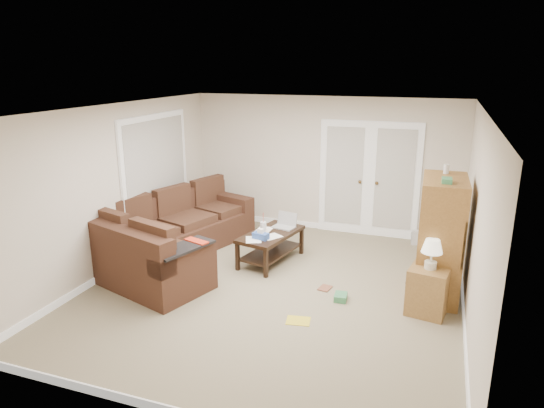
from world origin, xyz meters
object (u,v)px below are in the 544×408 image
at_px(sectional_sofa, 167,240).
at_px(side_cabinet, 428,287).
at_px(coffee_table, 272,245).
at_px(tv_armoire, 440,237).

bearing_deg(sectional_sofa, side_cabinet, 12.70).
distance_m(coffee_table, tv_armoire, 2.58).
bearing_deg(tv_armoire, coffee_table, 170.86).
bearing_deg(side_cabinet, tv_armoire, 91.63).
relative_size(coffee_table, tv_armoire, 0.74).
relative_size(coffee_table, side_cabinet, 1.31).
bearing_deg(side_cabinet, coffee_table, 169.19).
height_order(coffee_table, side_cabinet, side_cabinet).
distance_m(sectional_sofa, coffee_table, 1.66).
distance_m(sectional_sofa, side_cabinet, 3.98).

